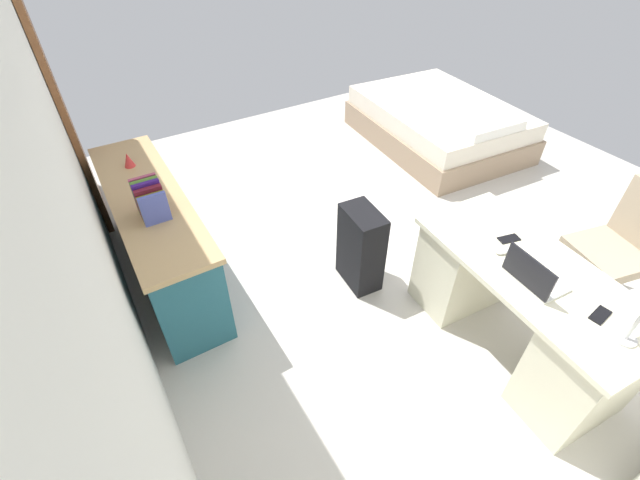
% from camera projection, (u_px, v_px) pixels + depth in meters
% --- Properties ---
extents(ground_plane, '(5.78, 5.78, 0.00)m').
position_uv_depth(ground_plane, '(406.00, 229.00, 3.91)').
color(ground_plane, beige).
extents(wall_back, '(4.67, 0.10, 2.58)m').
position_uv_depth(wall_back, '(68.00, 186.00, 2.13)').
color(wall_back, silver).
rests_on(wall_back, ground_plane).
extents(door_wooden, '(0.88, 0.05, 2.04)m').
position_uv_depth(door_wooden, '(62.00, 106.00, 3.49)').
color(door_wooden, brown).
rests_on(door_wooden, ground_plane).
extents(desk, '(1.48, 0.76, 0.72)m').
position_uv_depth(desk, '(518.00, 308.00, 2.72)').
color(desk, beige).
rests_on(desk, ground_plane).
extents(office_chair, '(0.55, 0.55, 0.94)m').
position_uv_depth(office_chair, '(614.00, 256.00, 3.02)').
color(office_chair, black).
rests_on(office_chair, ground_plane).
extents(credenza, '(1.80, 0.48, 0.76)m').
position_uv_depth(credenza, '(159.00, 237.00, 3.24)').
color(credenza, '#235B6B').
rests_on(credenza, ground_plane).
extents(bed, '(2.00, 1.54, 0.58)m').
position_uv_depth(bed, '(438.00, 123.00, 4.99)').
color(bed, gray).
rests_on(bed, ground_plane).
extents(suitcase_black, '(0.38, 0.25, 0.66)m').
position_uv_depth(suitcase_black, '(361.00, 248.00, 3.21)').
color(suitcase_black, black).
rests_on(suitcase_black, ground_plane).
extents(laptop, '(0.33, 0.24, 0.21)m').
position_uv_depth(laptop, '(533.00, 276.00, 2.38)').
color(laptop, silver).
rests_on(laptop, desk).
extents(computer_mouse, '(0.07, 0.10, 0.03)m').
position_uv_depth(computer_mouse, '(502.00, 250.00, 2.60)').
color(computer_mouse, white).
rests_on(computer_mouse, desk).
extents(cell_phone_near_laptop, '(0.08, 0.14, 0.01)m').
position_uv_depth(cell_phone_near_laptop, '(600.00, 315.00, 2.23)').
color(cell_phone_near_laptop, black).
rests_on(cell_phone_near_laptop, desk).
extents(cell_phone_by_mouse, '(0.10, 0.15, 0.01)m').
position_uv_depth(cell_phone_by_mouse, '(509.00, 239.00, 2.69)').
color(cell_phone_by_mouse, black).
rests_on(cell_phone_by_mouse, desk).
extents(book_row, '(0.23, 0.17, 0.24)m').
position_uv_depth(book_row, '(151.00, 200.00, 2.75)').
color(book_row, '#4B57AB').
rests_on(book_row, credenza).
extents(figurine_small, '(0.08, 0.08, 0.11)m').
position_uv_depth(figurine_small, '(128.00, 160.00, 3.24)').
color(figurine_small, red).
rests_on(figurine_small, credenza).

